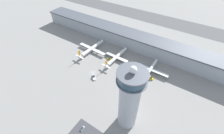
{
  "coord_description": "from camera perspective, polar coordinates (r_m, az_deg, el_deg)",
  "views": [
    {
      "loc": [
        82.93,
        -87.75,
        118.33
      ],
      "look_at": [
        17.49,
        12.77,
        7.25
      ],
      "focal_mm": 24.0,
      "sensor_mm": 36.0,
      "label": 1
    }
  ],
  "objects": [
    {
      "name": "ground_plane",
      "position": [
        169.05,
        -7.35,
        -2.07
      ],
      "size": [
        1000.0,
        1000.0,
        0.0
      ],
      "primitive_type": "plane",
      "color": "gray"
    },
    {
      "name": "terminal_building",
      "position": [
        208.67,
        4.64,
        11.31
      ],
      "size": [
        266.24,
        25.0,
        19.36
      ],
      "color": "#A3A8B2",
      "rests_on": "ground"
    },
    {
      "name": "runway_strip",
      "position": [
        294.37,
        14.55,
        17.8
      ],
      "size": [
        399.37,
        44.0,
        0.01
      ],
      "primitive_type": "cube",
      "color": "#515154",
      "rests_on": "ground"
    },
    {
      "name": "control_tower",
      "position": [
        108.36,
        6.61,
        -12.08
      ],
      "size": [
        19.8,
        19.8,
        61.24
      ],
      "color": "#ADB2BC",
      "rests_on": "ground"
    },
    {
      "name": "airplane_gate_alpha",
      "position": [
        196.9,
        -7.76,
        6.92
      ],
      "size": [
        41.88,
        44.45,
        13.43
      ],
      "color": "white",
      "rests_on": "ground"
    },
    {
      "name": "airplane_gate_bravo",
      "position": [
        181.67,
        1.7,
        3.8
      ],
      "size": [
        30.49,
        42.84,
        12.55
      ],
      "color": "white",
      "rests_on": "ground"
    },
    {
      "name": "airplane_gate_charlie",
      "position": [
        170.54,
        14.45,
        -0.87
      ],
      "size": [
        40.01,
        37.52,
        11.59
      ],
      "color": "silver",
      "rests_on": "ground"
    },
    {
      "name": "service_truck_catering",
      "position": [
        184.44,
        -0.85,
        3.24
      ],
      "size": [
        6.59,
        3.83,
        2.48
      ],
      "color": "black",
      "rests_on": "ground"
    },
    {
      "name": "service_truck_fuel",
      "position": [
        149.2,
        9.84,
        -10.05
      ],
      "size": [
        7.38,
        4.66,
        2.51
      ],
      "color": "black",
      "rests_on": "ground"
    },
    {
      "name": "service_truck_baggage",
      "position": [
        162.56,
        -6.94,
        -3.88
      ],
      "size": [
        7.39,
        7.41,
        2.52
      ],
      "color": "black",
      "rests_on": "ground"
    },
    {
      "name": "service_truck_water",
      "position": [
        166.03,
        14.6,
        -3.97
      ],
      "size": [
        6.83,
        4.51,
        2.87
      ],
      "color": "black",
      "rests_on": "ground"
    },
    {
      "name": "car_white_wagon",
      "position": [
        131.88,
        -11.22,
        -21.99
      ],
      "size": [
        1.78,
        4.07,
        1.53
      ],
      "color": "black",
      "rests_on": "ground"
    }
  ]
}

